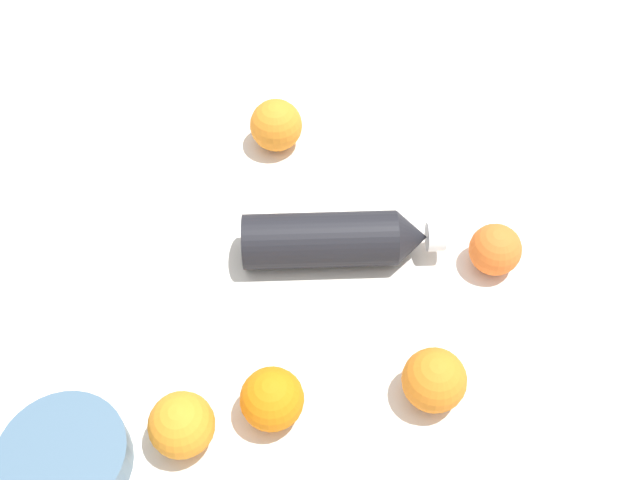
{
  "coord_description": "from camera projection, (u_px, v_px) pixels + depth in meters",
  "views": [
    {
      "loc": [
        -0.02,
        0.63,
        0.87
      ],
      "look_at": [
        0.02,
        0.03,
        0.04
      ],
      "focal_mm": 42.3,
      "sensor_mm": 36.0,
      "label": 1
    }
  ],
  "objects": [
    {
      "name": "water_bottle",
      "position": [
        338.0,
        240.0,
        1.03
      ],
      "size": [
        0.28,
        0.1,
        0.08
      ],
      "rotation": [
        0.0,
        0.0,
        3.24
      ],
      "color": "black",
      "rests_on": "ground_plane"
    },
    {
      "name": "ground_plane",
      "position": [
        333.0,
        241.0,
        1.08
      ],
      "size": [
        2.4,
        2.4,
        0.0
      ],
      "primitive_type": "plane",
      "color": "silver"
    },
    {
      "name": "orange_1",
      "position": [
        182.0,
        425.0,
        0.87
      ],
      "size": [
        0.08,
        0.08,
        0.08
      ],
      "primitive_type": "sphere",
      "color": "orange",
      "rests_on": "ground_plane"
    },
    {
      "name": "orange_3",
      "position": [
        434.0,
        380.0,
        0.9
      ],
      "size": [
        0.08,
        0.08,
        0.08
      ],
      "primitive_type": "sphere",
      "color": "orange",
      "rests_on": "ground_plane"
    },
    {
      "name": "orange_2",
      "position": [
        276.0,
        125.0,
        1.15
      ],
      "size": [
        0.08,
        0.08,
        0.08
      ],
      "primitive_type": "sphere",
      "color": "orange",
      "rests_on": "ground_plane"
    },
    {
      "name": "orange_4",
      "position": [
        495.0,
        250.0,
        1.02
      ],
      "size": [
        0.07,
        0.07,
        0.07
      ],
      "primitive_type": "sphere",
      "color": "orange",
      "rests_on": "ground_plane"
    },
    {
      "name": "ceramic_bowl",
      "position": [
        65.0,
        458.0,
        0.87
      ],
      "size": [
        0.15,
        0.15,
        0.04
      ],
      "primitive_type": "cylinder",
      "color": "slate",
      "rests_on": "ground_plane"
    },
    {
      "name": "orange_0",
      "position": [
        272.0,
        399.0,
        0.89
      ],
      "size": [
        0.08,
        0.08,
        0.08
      ],
      "primitive_type": "sphere",
      "color": "orange",
      "rests_on": "ground_plane"
    }
  ]
}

